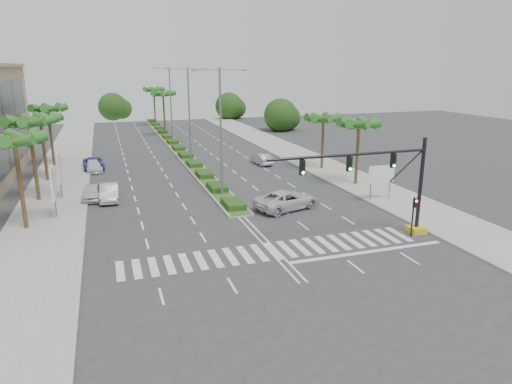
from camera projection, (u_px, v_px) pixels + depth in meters
ground at (273, 251)px, 30.92m from camera, size 160.00×160.00×0.00m
footpath_right at (335, 172)px, 53.81m from camera, size 6.00×120.00×0.15m
footpath_left at (56, 193)px, 44.56m from camera, size 6.00×120.00×0.15m
median at (174, 145)px, 72.04m from camera, size 2.20×75.00×0.20m
median_grass at (174, 144)px, 72.01m from camera, size 1.80×75.00×0.04m
signal_gantry at (394, 190)px, 32.81m from camera, size 12.60×1.20×7.20m
pedestrian_signal at (414, 210)px, 32.97m from camera, size 0.28×0.36×3.00m
direction_sign at (381, 175)px, 41.67m from camera, size 2.70×0.11×3.40m
billboard_near at (53, 184)px, 36.69m from camera, size 0.18×2.10×4.35m
billboard_far at (59, 168)px, 42.18m from camera, size 0.18×2.10×4.35m
palm_left_near at (15, 143)px, 33.26m from camera, size 4.57×4.68×7.55m
palm_left_mid at (29, 125)px, 40.47m from camera, size 4.57×4.68×7.95m
palm_left_far at (41, 121)px, 47.94m from camera, size 4.57×4.68×7.35m
palm_left_end at (48, 111)px, 55.15m from camera, size 4.57×4.68×7.75m
palm_right_near at (359, 126)px, 46.47m from camera, size 4.57×4.68×7.05m
palm_right_far at (323, 120)px, 53.86m from camera, size 4.57×4.68×6.75m
palm_median_a at (163, 95)px, 79.30m from camera, size 4.57×4.68×8.05m
palm_median_b at (154, 91)px, 93.01m from camera, size 4.57×4.68×8.05m
streetlight_near at (221, 126)px, 41.90m from camera, size 5.10×0.25×12.00m
streetlight_mid at (189, 110)px, 56.53m from camera, size 5.10×0.25×12.00m
streetlight_far at (171, 101)px, 71.16m from camera, size 5.10×0.25×12.00m
car_parked_a at (92, 192)px, 42.63m from camera, size 1.93×4.26×1.42m
car_parked_b at (109, 192)px, 42.43m from camera, size 1.83×4.78×1.56m
car_parked_c at (94, 164)px, 55.22m from camera, size 2.63×5.15×1.39m
car_parked_d at (93, 166)px, 54.22m from camera, size 2.21×4.54×1.27m
car_crossing at (287, 200)px, 39.77m from camera, size 6.51×4.41×1.66m
car_right at (262, 159)px, 57.93m from camera, size 1.80×4.34×1.40m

